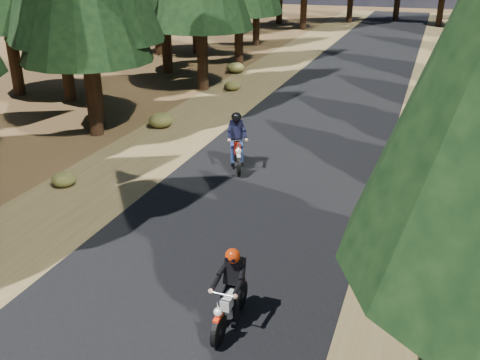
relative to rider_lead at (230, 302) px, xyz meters
name	(u,v)px	position (x,y,z in m)	size (l,w,h in m)	color
ground	(217,250)	(-1.21, 2.38, -0.50)	(120.00, 120.00, 0.00)	#423017
road	(279,171)	(-1.21, 7.38, -0.50)	(6.00, 100.00, 0.01)	black
shoulder_l	(146,153)	(-5.81, 7.38, -0.50)	(3.20, 100.00, 0.01)	brown
shoulder_r	(438,192)	(3.39, 7.38, -0.50)	(3.20, 100.00, 0.01)	brown
understory_shrubs	(325,148)	(-0.13, 9.11, -0.23)	(13.91, 32.11, 0.60)	#474C1E
rider_lead	(230,302)	(0.00, 0.00, 0.00)	(0.51, 1.67, 1.49)	beige
rider_follow	(237,150)	(-2.50, 7.17, 0.08)	(1.32, 1.99, 1.72)	maroon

